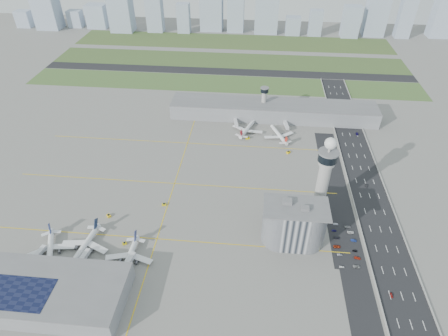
# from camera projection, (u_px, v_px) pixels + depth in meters

# --- Properties ---
(ground) EXTENTS (1000.00, 1000.00, 0.00)m
(ground) POSITION_uv_depth(u_px,v_px,m) (219.00, 212.00, 277.42)
(ground) COLOR gray
(grass_strip_0) EXTENTS (480.00, 50.00, 0.08)m
(grass_strip_0) POSITION_uv_depth(u_px,v_px,m) (223.00, 84.00, 457.43)
(grass_strip_0) COLOR #486731
(grass_strip_0) RESTS_ON ground
(grass_strip_1) EXTENTS (480.00, 60.00, 0.08)m
(grass_strip_1) POSITION_uv_depth(u_px,v_px,m) (228.00, 61.00, 516.93)
(grass_strip_1) COLOR #3E5427
(grass_strip_1) RESTS_ON ground
(grass_strip_2) EXTENTS (480.00, 70.00, 0.08)m
(grass_strip_2) POSITION_uv_depth(u_px,v_px,m) (233.00, 42.00, 580.39)
(grass_strip_2) COLOR #3A5528
(grass_strip_2) RESTS_ON ground
(runway) EXTENTS (480.00, 22.00, 0.10)m
(runway) POSITION_uv_depth(u_px,v_px,m) (226.00, 72.00, 486.77)
(runway) COLOR black
(runway) RESTS_ON ground
(highway) EXTENTS (28.00, 500.00, 0.10)m
(highway) POSITION_uv_depth(u_px,v_px,m) (378.00, 223.00, 268.53)
(highway) COLOR black
(highway) RESTS_ON ground
(barrier_left) EXTENTS (0.60, 500.00, 1.20)m
(barrier_left) POSITION_uv_depth(u_px,v_px,m) (359.00, 221.00, 269.28)
(barrier_left) COLOR #9E9E99
(barrier_left) RESTS_ON ground
(barrier_right) EXTENTS (0.60, 500.00, 1.20)m
(barrier_right) POSITION_uv_depth(u_px,v_px,m) (399.00, 224.00, 267.12)
(barrier_right) COLOR #9E9E99
(barrier_right) RESTS_ON ground
(landside_road) EXTENTS (18.00, 260.00, 0.08)m
(landside_road) POSITION_uv_depth(u_px,v_px,m) (345.00, 231.00, 262.53)
(landside_road) COLOR black
(landside_road) RESTS_ON ground
(parking_lot) EXTENTS (20.00, 44.00, 0.10)m
(parking_lot) POSITION_uv_depth(u_px,v_px,m) (345.00, 244.00, 253.16)
(parking_lot) COLOR black
(parking_lot) RESTS_ON ground
(taxiway_line_h_0) EXTENTS (260.00, 0.60, 0.01)m
(taxiway_line_h_0) POSITION_uv_depth(u_px,v_px,m) (157.00, 239.00, 256.70)
(taxiway_line_h_0) COLOR yellow
(taxiway_line_h_0) RESTS_ON ground
(taxiway_line_h_1) EXTENTS (260.00, 0.60, 0.01)m
(taxiway_line_h_1) POSITION_uv_depth(u_px,v_px,m) (175.00, 183.00, 304.30)
(taxiway_line_h_1) COLOR yellow
(taxiway_line_h_1) RESTS_ON ground
(taxiway_line_h_2) EXTENTS (260.00, 0.60, 0.01)m
(taxiway_line_h_2) POSITION_uv_depth(u_px,v_px,m) (187.00, 143.00, 351.90)
(taxiway_line_h_2) COLOR yellow
(taxiway_line_h_2) RESTS_ON ground
(taxiway_line_v) EXTENTS (0.60, 260.00, 0.01)m
(taxiway_line_v) POSITION_uv_depth(u_px,v_px,m) (175.00, 183.00, 304.30)
(taxiway_line_v) COLOR yellow
(taxiway_line_v) RESTS_ON ground
(control_tower) EXTENTS (14.00, 14.00, 64.50)m
(control_tower) POSITION_uv_depth(u_px,v_px,m) (324.00, 174.00, 257.06)
(control_tower) COLOR #ADAAA5
(control_tower) RESTS_ON ground
(secondary_tower) EXTENTS (8.60, 8.60, 31.90)m
(secondary_tower) POSITION_uv_depth(u_px,v_px,m) (264.00, 99.00, 382.75)
(secondary_tower) COLOR #ADAAA5
(secondary_tower) RESTS_ON ground
(admin_building) EXTENTS (42.00, 24.00, 33.50)m
(admin_building) POSITION_uv_depth(u_px,v_px,m) (294.00, 224.00, 246.72)
(admin_building) COLOR #B2B2B7
(admin_building) RESTS_ON ground
(terminal_pier) EXTENTS (210.00, 32.00, 15.80)m
(terminal_pier) POSITION_uv_depth(u_px,v_px,m) (273.00, 110.00, 386.98)
(terminal_pier) COLOR gray
(terminal_pier) RESTS_ON ground
(near_terminal) EXTENTS (84.00, 42.00, 13.00)m
(near_terminal) POSITION_uv_depth(u_px,v_px,m) (52.00, 293.00, 215.26)
(near_terminal) COLOR gray
(near_terminal) RESTS_ON ground
(airplane_near_a) EXTENTS (44.05, 47.09, 10.55)m
(airplane_near_a) POSITION_uv_depth(u_px,v_px,m) (49.00, 248.00, 243.30)
(airplane_near_a) COLOR white
(airplane_near_a) RESTS_ON ground
(airplane_near_b) EXTENTS (38.21, 43.18, 10.90)m
(airplane_near_b) POSITION_uv_depth(u_px,v_px,m) (83.00, 244.00, 246.02)
(airplane_near_b) COLOR white
(airplane_near_b) RESTS_ON ground
(airplane_near_c) EXTENTS (32.33, 37.77, 10.39)m
(airplane_near_c) POSITION_uv_depth(u_px,v_px,m) (128.00, 256.00, 237.99)
(airplane_near_c) COLOR white
(airplane_near_c) RESTS_ON ground
(airplane_far_a) EXTENTS (41.91, 45.31, 10.36)m
(airplane_far_a) POSITION_uv_depth(u_px,v_px,m) (248.00, 127.00, 366.10)
(airplane_far_a) COLOR white
(airplane_far_a) RESTS_ON ground
(airplane_far_b) EXTENTS (41.63, 44.40, 9.91)m
(airplane_far_b) POSITION_uv_depth(u_px,v_px,m) (279.00, 133.00, 357.45)
(airplane_far_b) COLOR white
(airplane_far_b) RESTS_ON ground
(jet_bridge_near_0) EXTENTS (5.39, 14.31, 5.70)m
(jet_bridge_near_0) POSITION_uv_depth(u_px,v_px,m) (31.00, 264.00, 236.02)
(jet_bridge_near_0) COLOR silver
(jet_bridge_near_0) RESTS_ON ground
(jet_bridge_near_1) EXTENTS (5.39, 14.31, 5.70)m
(jet_bridge_near_1) POSITION_uv_depth(u_px,v_px,m) (77.00, 268.00, 233.70)
(jet_bridge_near_1) COLOR silver
(jet_bridge_near_1) RESTS_ON ground
(jet_bridge_near_2) EXTENTS (5.39, 14.31, 5.70)m
(jet_bridge_near_2) POSITION_uv_depth(u_px,v_px,m) (124.00, 272.00, 231.39)
(jet_bridge_near_2) COLOR silver
(jet_bridge_near_2) RESTS_ON ground
(jet_bridge_far_0) EXTENTS (5.39, 14.31, 5.70)m
(jet_bridge_far_0) POSITION_uv_depth(u_px,v_px,m) (235.00, 120.00, 380.26)
(jet_bridge_far_0) COLOR silver
(jet_bridge_far_0) RESTS_ON ground
(jet_bridge_far_1) EXTENTS (5.39, 14.31, 5.70)m
(jet_bridge_far_1) POSITION_uv_depth(u_px,v_px,m) (285.00, 123.00, 376.41)
(jet_bridge_far_1) COLOR silver
(jet_bridge_far_1) RESTS_ON ground
(tug_0) EXTENTS (4.04, 4.06, 1.97)m
(tug_0) POSITION_uv_depth(u_px,v_px,m) (109.00, 215.00, 273.43)
(tug_0) COLOR yellow
(tug_0) RESTS_ON ground
(tug_1) EXTENTS (3.40, 3.00, 1.64)m
(tug_1) POSITION_uv_depth(u_px,v_px,m) (124.00, 243.00, 252.48)
(tug_1) COLOR #D2B909
(tug_1) RESTS_ON ground
(tug_2) EXTENTS (3.89, 3.91, 1.90)m
(tug_2) POSITION_uv_depth(u_px,v_px,m) (137.00, 239.00, 255.66)
(tug_2) COLOR orange
(tug_2) RESTS_ON ground
(tug_3) EXTENTS (3.42, 2.58, 1.83)m
(tug_3) POSITION_uv_depth(u_px,v_px,m) (164.00, 204.00, 283.16)
(tug_3) COLOR gold
(tug_3) RESTS_ON ground
(tug_4) EXTENTS (3.97, 3.47, 1.93)m
(tug_4) POSITION_uv_depth(u_px,v_px,m) (248.00, 138.00, 357.28)
(tug_4) COLOR #F5D900
(tug_4) RESTS_ON ground
(tug_5) EXTENTS (4.06, 4.21, 2.02)m
(tug_5) POSITION_uv_depth(u_px,v_px,m) (288.00, 152.00, 338.38)
(tug_5) COLOR #F7C305
(tug_5) RESTS_ON ground
(car_lot_0) EXTENTS (3.25, 1.34, 1.10)m
(car_lot_0) POSITION_uv_depth(u_px,v_px,m) (342.00, 267.00, 237.23)
(car_lot_0) COLOR white
(car_lot_0) RESTS_ON ground
(car_lot_1) EXTENTS (3.49, 1.59, 1.11)m
(car_lot_1) POSITION_uv_depth(u_px,v_px,m) (340.00, 255.00, 244.96)
(car_lot_1) COLOR slate
(car_lot_1) RESTS_ON ground
(car_lot_2) EXTENTS (4.76, 2.40, 1.29)m
(car_lot_2) POSITION_uv_depth(u_px,v_px,m) (337.00, 247.00, 250.34)
(car_lot_2) COLOR #B53417
(car_lot_2) RESTS_ON ground
(car_lot_3) EXTENTS (4.08, 1.66, 1.18)m
(car_lot_3) POSITION_uv_depth(u_px,v_px,m) (337.00, 238.00, 256.67)
(car_lot_3) COLOR black
(car_lot_3) RESTS_ON ground
(car_lot_4) EXTENTS (3.40, 1.40, 1.15)m
(car_lot_4) POSITION_uv_depth(u_px,v_px,m) (334.00, 230.00, 262.12)
(car_lot_4) COLOR navy
(car_lot_4) RESTS_ON ground
(car_lot_5) EXTENTS (3.41, 1.44, 1.09)m
(car_lot_5) POSITION_uv_depth(u_px,v_px,m) (336.00, 224.00, 267.10)
(car_lot_5) COLOR silver
(car_lot_5) RESTS_ON ground
(car_lot_6) EXTENTS (4.61, 2.18, 1.27)m
(car_lot_6) POSITION_uv_depth(u_px,v_px,m) (357.00, 267.00, 237.19)
(car_lot_6) COLOR gray
(car_lot_6) RESTS_ON ground
(car_lot_7) EXTENTS (4.36, 2.33, 1.20)m
(car_lot_7) POSITION_uv_depth(u_px,v_px,m) (357.00, 258.00, 242.80)
(car_lot_7) COLOR #AF2410
(car_lot_7) RESTS_ON ground
(car_lot_8) EXTENTS (3.35, 1.60, 1.11)m
(car_lot_8) POSITION_uv_depth(u_px,v_px,m) (355.00, 251.00, 247.58)
(car_lot_8) COLOR black
(car_lot_8) RESTS_ON ground
(car_lot_9) EXTENTS (4.08, 1.90, 1.29)m
(car_lot_9) POSITION_uv_depth(u_px,v_px,m) (354.00, 240.00, 254.69)
(car_lot_9) COLOR navy
(car_lot_9) RESTS_ON ground
(car_lot_10) EXTENTS (4.88, 2.49, 1.32)m
(car_lot_10) POSITION_uv_depth(u_px,v_px,m) (351.00, 232.00, 260.70)
(car_lot_10) COLOR white
(car_lot_10) RESTS_ON ground
(car_lot_11) EXTENTS (4.78, 2.58, 1.32)m
(car_lot_11) POSITION_uv_depth(u_px,v_px,m) (348.00, 227.00, 264.79)
(car_lot_11) COLOR gray
(car_lot_11) RESTS_ON ground
(car_hw_0) EXTENTS (1.48, 3.51, 1.19)m
(car_hw_0) POSITION_uv_depth(u_px,v_px,m) (392.00, 295.00, 220.71)
(car_hw_0) COLOR maroon
(car_hw_0) RESTS_ON ground
(car_hw_1) EXTENTS (1.79, 3.92, 1.25)m
(car_hw_1) POSITION_uv_depth(u_px,v_px,m) (366.00, 186.00, 301.15)
(car_hw_1) COLOR black
(car_hw_1) RESTS_ON ground
(car_hw_2) EXTENTS (2.65, 4.88, 1.30)m
(car_hw_2) POSITION_uv_depth(u_px,v_px,m) (357.00, 134.00, 363.87)
(car_hw_2) COLOR #180F51
(car_hw_2) RESTS_ON ground
(car_hw_4) EXTENTS (2.13, 3.97, 1.28)m
(car_hw_4) POSITION_uv_depth(u_px,v_px,m) (334.00, 106.00, 410.50)
(car_hw_4) COLOR #9799AA
(car_hw_4) RESTS_ON ground
(skyline_bldg_0) EXTENTS (24.05, 19.24, 26.50)m
(skyline_bldg_0) POSITION_uv_depth(u_px,v_px,m) (24.00, 19.00, 633.06)
(skyline_bldg_0) COLOR #9EADC1
(skyline_bldg_0) RESTS_ON ground
(skyline_bldg_1) EXTENTS (37.63, 30.10, 65.60)m
(skyline_bldg_1) POSITION_uv_depth(u_px,v_px,m) (46.00, 8.00, 614.42)
(skyline_bldg_1) COLOR #9EADC1
(skyline_bldg_1) RESTS_ON ground
(skyline_bldg_2) EXTENTS (22.81, 18.25, 26.79)m
(skyline_bldg_2) POSITION_uv_depth(u_px,v_px,m) (76.00, 19.00, 633.02)
(skyline_bldg_2) COLOR #9EADC1
(skyline_bldg_2) RESTS_ON ground
(skyline_bldg_3) EXTENTS (32.30, 25.84, 36.93)m
(skyline_bldg_3) POSITION_uv_depth(u_px,v_px,m) (97.00, 16.00, 627.92)
(skyline_bldg_3) COLOR #9EADC1
(skyline_bldg_3) RESTS_ON ground
(skyline_bldg_4) EXTENTS (35.81, 28.65, 60.36)m
(skyline_bldg_4) POSITION_uv_depth(u_px,v_px,m) (121.00, 12.00, 604.33)
(skyline_bldg_4) COLOR #9EADC1
(skyline_bldg_4) RESTS_ON ground
(skyline_bldg_5) EXTENTS (25.49, 20.39, 66.89)m
(skyline_bldg_5) POSITION_uv_depth(u_px,v_px,m) (154.00, 10.00, 601.71)
(skyline_bldg_5) COLOR #9EADC1
(skyline_bldg_5) RESTS_ON ground
(skyline_bldg_6) EXTENTS (20.04, 16.03, 45.20)m
(skyline_bldg_6) POSITION_uv_depth(u_px,v_px,m) (184.00, 18.00, 603.21)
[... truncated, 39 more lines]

